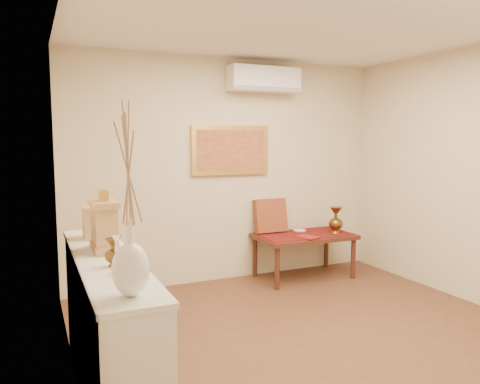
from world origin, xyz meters
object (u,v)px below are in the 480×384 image
wooden_chest (94,222)px  low_table (304,240)px  display_ledge (107,331)px  mantel_clock (104,225)px  brass_urn_tall (336,217)px  white_vase (129,198)px

wooden_chest → low_table: (2.66, 1.24, -0.62)m
display_ledge → mantel_clock: 0.69m
mantel_clock → brass_urn_tall: bearing=27.4°
brass_urn_tall → white_vase: bearing=-139.8°
mantel_clock → wooden_chest: bearing=91.8°
low_table → brass_urn_tall: bearing=-15.5°
brass_urn_tall → display_ledge: size_ratio=0.20×
display_ledge → mantel_clock: (0.03, 0.19, 0.66)m
brass_urn_tall → display_ledge: 3.55m
brass_urn_tall → display_ledge: (-3.07, -1.77, -0.27)m
wooden_chest → low_table: 3.00m
low_table → display_ledge: bearing=-144.9°
display_ledge → low_table: bearing=35.1°
brass_urn_tall → low_table: brass_urn_tall is taller
white_vase → brass_urn_tall: 4.08m
low_table → mantel_clock: bearing=-147.5°
brass_urn_tall → mantel_clock: size_ratio=0.98×
brass_urn_tall → mantel_clock: bearing=-152.6°
display_ledge → mantel_clock: size_ratio=4.93×
white_vase → mantel_clock: bearing=88.5°
wooden_chest → display_ledge: bearing=-91.3°
brass_urn_tall → mantel_clock: mantel_clock is taller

